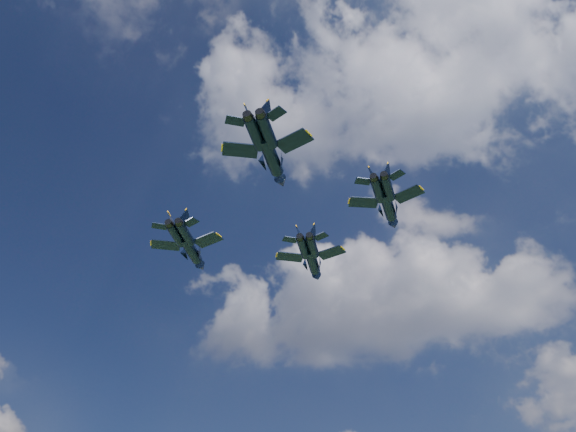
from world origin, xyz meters
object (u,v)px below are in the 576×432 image
at_px(jet_lead, 313,262).
at_px(jet_left, 192,250).
at_px(jet_right, 389,207).
at_px(jet_slot, 272,158).

xyz_separation_m(jet_lead, jet_left, (-16.07, -14.77, -3.33)).
relative_size(jet_left, jet_right, 1.07).
bearing_deg(jet_right, jet_slot, -127.12).
bearing_deg(jet_slot, jet_lead, 91.94).
bearing_deg(jet_right, jet_lead, 137.85).
relative_size(jet_lead, jet_right, 1.10).
distance_m(jet_left, jet_slot, 25.75).
height_order(jet_lead, jet_left, jet_lead).
xyz_separation_m(jet_lead, jet_slot, (3.65, -31.30, -2.72)).
distance_m(jet_left, jet_right, 32.28).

